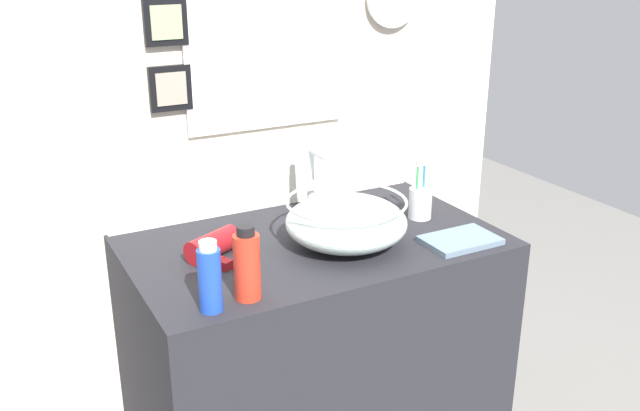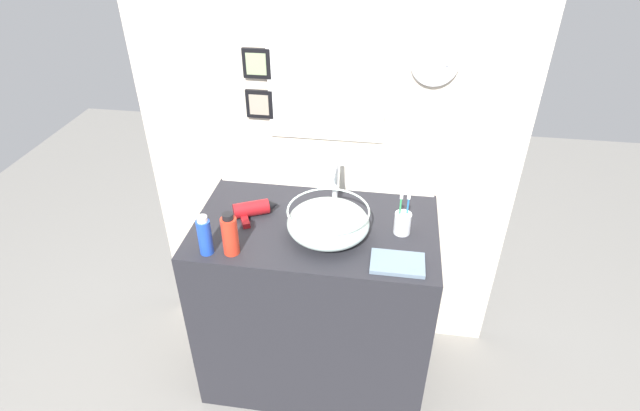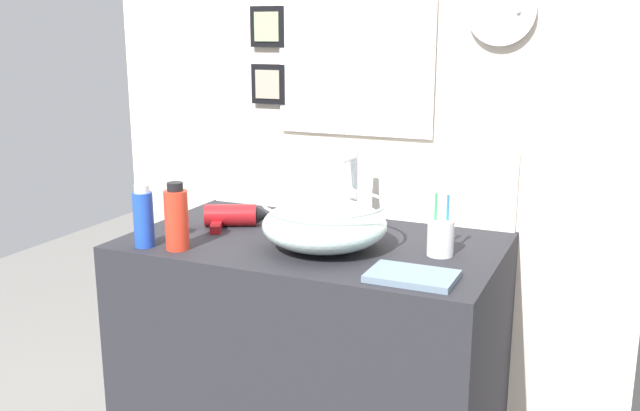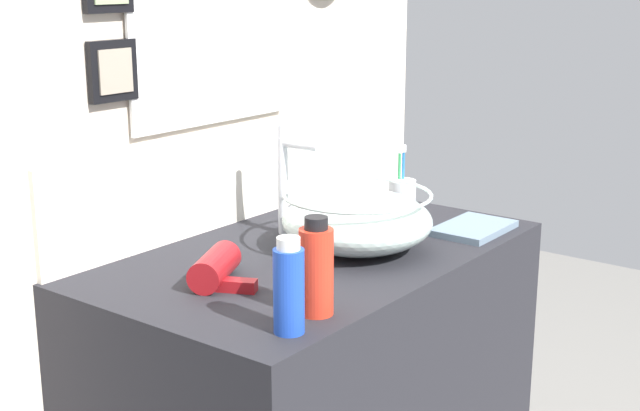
% 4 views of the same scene
% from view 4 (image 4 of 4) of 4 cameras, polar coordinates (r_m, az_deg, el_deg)
% --- Properties ---
extents(back_panel, '(1.73, 0.09, 2.33)m').
position_cam_4_polar(back_panel, '(2.14, -7.58, 5.45)').
color(back_panel, beige).
rests_on(back_panel, ground).
extents(glass_bowl_sink, '(0.33, 0.33, 0.13)m').
position_cam_4_polar(glass_bowl_sink, '(1.97, 2.39, -0.93)').
color(glass_bowl_sink, silver).
rests_on(glass_bowl_sink, vanity_counter).
extents(faucet, '(0.02, 0.12, 0.26)m').
position_cam_4_polar(faucet, '(2.07, -2.14, 2.09)').
color(faucet, silver).
rests_on(faucet, vanity_counter).
extents(hair_drier, '(0.20, 0.19, 0.07)m').
position_cam_4_polar(hair_drier, '(1.80, -6.51, -3.86)').
color(hair_drier, maroon).
rests_on(hair_drier, vanity_counter).
extents(toothbrush_cup, '(0.07, 0.07, 0.18)m').
position_cam_4_polar(toothbrush_cup, '(2.25, 5.25, 0.52)').
color(toothbrush_cup, silver).
rests_on(toothbrush_cup, vanity_counter).
extents(lotion_bottle, '(0.06, 0.06, 0.18)m').
position_cam_4_polar(lotion_bottle, '(1.60, -0.24, -4.09)').
color(lotion_bottle, red).
rests_on(lotion_bottle, vanity_counter).
extents(soap_dispenser, '(0.05, 0.05, 0.17)m').
position_cam_4_polar(soap_dispenser, '(1.52, -2.01, -5.29)').
color(soap_dispenser, blue).
rests_on(soap_dispenser, vanity_counter).
extents(hand_towel, '(0.21, 0.14, 0.02)m').
position_cam_4_polar(hand_towel, '(2.16, 9.79, -1.44)').
color(hand_towel, slate).
rests_on(hand_towel, vanity_counter).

